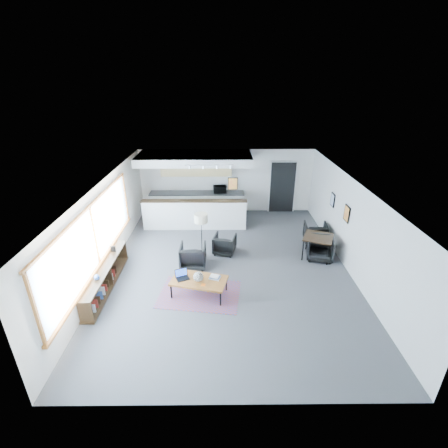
{
  "coord_description": "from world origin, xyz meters",
  "views": [
    {
      "loc": [
        -0.2,
        -8.33,
        5.21
      ],
      "look_at": [
        -0.13,
        0.4,
        1.23
      ],
      "focal_mm": 26.0,
      "sensor_mm": 36.0,
      "label": 1
    }
  ],
  "objects_px": {
    "floor_lamp": "(201,220)",
    "dining_chair_near": "(320,249)",
    "microwave": "(220,188)",
    "armchair_left": "(193,254)",
    "book_stack": "(215,277)",
    "dining_table": "(318,238)",
    "ceramic_pot": "(198,277)",
    "armchair_right": "(225,243)",
    "coffee_table": "(199,281)",
    "dining_chair_far": "(315,233)",
    "laptop": "(182,275)"
  },
  "relations": [
    {
      "from": "floor_lamp",
      "to": "dining_chair_near",
      "type": "relative_size",
      "value": 2.1
    },
    {
      "from": "microwave",
      "to": "armchair_left",
      "type": "bearing_deg",
      "value": -107.03
    },
    {
      "from": "dining_chair_near",
      "to": "microwave",
      "type": "relative_size",
      "value": 1.37
    },
    {
      "from": "microwave",
      "to": "floor_lamp",
      "type": "bearing_deg",
      "value": -105.19
    },
    {
      "from": "book_stack",
      "to": "dining_table",
      "type": "height_order",
      "value": "dining_table"
    },
    {
      "from": "ceramic_pot",
      "to": "dining_chair_near",
      "type": "distance_m",
      "value": 4.12
    },
    {
      "from": "armchair_right",
      "to": "floor_lamp",
      "type": "distance_m",
      "value": 1.17
    },
    {
      "from": "coffee_table",
      "to": "ceramic_pot",
      "type": "xyz_separation_m",
      "value": [
        -0.01,
        -0.06,
        0.17
      ]
    },
    {
      "from": "ceramic_pot",
      "to": "dining_chair_far",
      "type": "xyz_separation_m",
      "value": [
        3.8,
        3.0,
        -0.27
      ]
    },
    {
      "from": "coffee_table",
      "to": "dining_chair_far",
      "type": "distance_m",
      "value": 4.8
    },
    {
      "from": "armchair_left",
      "to": "dining_chair_near",
      "type": "distance_m",
      "value": 3.93
    },
    {
      "from": "floor_lamp",
      "to": "microwave",
      "type": "distance_m",
      "value": 3.52
    },
    {
      "from": "laptop",
      "to": "ceramic_pot",
      "type": "distance_m",
      "value": 0.47
    },
    {
      "from": "ceramic_pot",
      "to": "microwave",
      "type": "height_order",
      "value": "microwave"
    },
    {
      "from": "floor_lamp",
      "to": "armchair_left",
      "type": "bearing_deg",
      "value": -110.82
    },
    {
      "from": "laptop",
      "to": "microwave",
      "type": "xyz_separation_m",
      "value": [
        0.96,
        5.4,
        0.57
      ]
    },
    {
      "from": "coffee_table",
      "to": "floor_lamp",
      "type": "height_order",
      "value": "floor_lamp"
    },
    {
      "from": "armchair_left",
      "to": "coffee_table",
      "type": "bearing_deg",
      "value": 101.46
    },
    {
      "from": "laptop",
      "to": "microwave",
      "type": "bearing_deg",
      "value": 55.73
    },
    {
      "from": "coffee_table",
      "to": "floor_lamp",
      "type": "bearing_deg",
      "value": 104.79
    },
    {
      "from": "floor_lamp",
      "to": "coffee_table",
      "type": "bearing_deg",
      "value": -88.91
    },
    {
      "from": "ceramic_pot",
      "to": "dining_table",
      "type": "height_order",
      "value": "ceramic_pot"
    },
    {
      "from": "dining_table",
      "to": "microwave",
      "type": "height_order",
      "value": "microwave"
    },
    {
      "from": "laptop",
      "to": "dining_chair_near",
      "type": "xyz_separation_m",
      "value": [
        4.09,
        1.73,
        -0.18
      ]
    },
    {
      "from": "book_stack",
      "to": "coffee_table",
      "type": "bearing_deg",
      "value": -171.68
    },
    {
      "from": "laptop",
      "to": "dining_chair_near",
      "type": "relative_size",
      "value": 0.58
    },
    {
      "from": "armchair_left",
      "to": "dining_chair_near",
      "type": "relative_size",
      "value": 1.13
    },
    {
      "from": "dining_chair_near",
      "to": "dining_chair_far",
      "type": "distance_m",
      "value": 1.12
    },
    {
      "from": "ceramic_pot",
      "to": "microwave",
      "type": "bearing_deg",
      "value": 84.64
    },
    {
      "from": "book_stack",
      "to": "dining_table",
      "type": "xyz_separation_m",
      "value": [
        3.17,
        1.86,
        0.16
      ]
    },
    {
      "from": "dining_chair_far",
      "to": "dining_chair_near",
      "type": "bearing_deg",
      "value": 88.7
    },
    {
      "from": "dining_table",
      "to": "floor_lamp",
      "type": "bearing_deg",
      "value": 178.3
    },
    {
      "from": "armchair_left",
      "to": "dining_chair_near",
      "type": "xyz_separation_m",
      "value": [
        3.91,
        0.41,
        -0.04
      ]
    },
    {
      "from": "book_stack",
      "to": "dining_table",
      "type": "distance_m",
      "value": 3.68
    },
    {
      "from": "laptop",
      "to": "armchair_right",
      "type": "bearing_deg",
      "value": 37.77
    },
    {
      "from": "laptop",
      "to": "dining_chair_near",
      "type": "height_order",
      "value": "laptop"
    },
    {
      "from": "armchair_left",
      "to": "dining_chair_near",
      "type": "height_order",
      "value": "armchair_left"
    },
    {
      "from": "armchair_right",
      "to": "dining_chair_near",
      "type": "relative_size",
      "value": 1.0
    },
    {
      "from": "laptop",
      "to": "book_stack",
      "type": "height_order",
      "value": "laptop"
    },
    {
      "from": "armchair_right",
      "to": "dining_chair_far",
      "type": "bearing_deg",
      "value": -153.12
    },
    {
      "from": "armchair_left",
      "to": "dining_chair_far",
      "type": "xyz_separation_m",
      "value": [
        4.06,
        1.52,
        -0.07
      ]
    },
    {
      "from": "dining_table",
      "to": "dining_chair_far",
      "type": "relative_size",
      "value": 1.73
    },
    {
      "from": "dining_table",
      "to": "dining_chair_far",
      "type": "height_order",
      "value": "dining_table"
    },
    {
      "from": "laptop",
      "to": "dining_chair_far",
      "type": "distance_m",
      "value": 5.1
    },
    {
      "from": "laptop",
      "to": "dining_chair_near",
      "type": "bearing_deg",
      "value": -1.27
    },
    {
      "from": "book_stack",
      "to": "laptop",
      "type": "bearing_deg",
      "value": 177.43
    },
    {
      "from": "ceramic_pot",
      "to": "dining_chair_near",
      "type": "xyz_separation_m",
      "value": [
        3.65,
        1.89,
        -0.25
      ]
    },
    {
      "from": "floor_lamp",
      "to": "dining_chair_far",
      "type": "bearing_deg",
      "value": 13.4
    },
    {
      "from": "ceramic_pot",
      "to": "dining_chair_far",
      "type": "height_order",
      "value": "ceramic_pot"
    },
    {
      "from": "floor_lamp",
      "to": "dining_chair_near",
      "type": "height_order",
      "value": "floor_lamp"
    }
  ]
}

